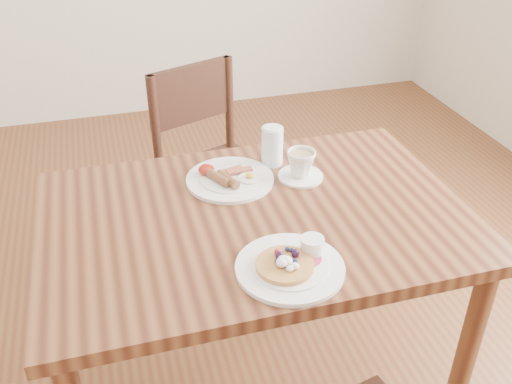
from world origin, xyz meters
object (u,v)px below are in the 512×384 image
dining_table (256,241)px  chair_far (212,164)px  teacup_saucer (301,166)px  water_glass (272,146)px  pancake_plate (291,264)px  breakfast_plate (229,178)px

dining_table → chair_far: bearing=87.8°
teacup_saucer → water_glass: water_glass is taller
chair_far → teacup_saucer: 0.69m
pancake_plate → water_glass: bearing=77.8°
water_glass → chair_far: bearing=101.3°
chair_far → pancake_plate: bearing=67.8°
teacup_saucer → dining_table: bearing=-141.1°
chair_far → breakfast_plate: size_ratio=3.26×
breakfast_plate → water_glass: (0.16, 0.07, 0.05)m
teacup_saucer → water_glass: bearing=118.5°
chair_far → teacup_saucer: bearing=83.1°
chair_far → water_glass: size_ratio=6.94×
pancake_plate → water_glass: (0.11, 0.52, 0.05)m
teacup_saucer → water_glass: size_ratio=1.10×
dining_table → teacup_saucer: teacup_saucer is taller
dining_table → teacup_saucer: size_ratio=8.57×
pancake_plate → teacup_saucer: 0.44m
breakfast_plate → teacup_saucer: size_ratio=1.93×
breakfast_plate → teacup_saucer: (0.22, -0.04, 0.03)m
dining_table → water_glass: (0.13, 0.26, 0.16)m
chair_far → breakfast_plate: bearing=62.3°
chair_far → pancake_plate: 1.05m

